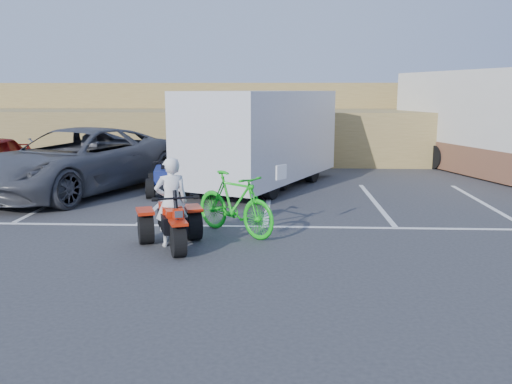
{
  "coord_description": "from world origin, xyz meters",
  "views": [
    {
      "loc": [
        0.33,
        -8.53,
        2.81
      ],
      "look_at": [
        -0.12,
        1.0,
        1.0
      ],
      "focal_mm": 38.0,
      "sensor_mm": 36.0,
      "label": 1
    }
  ],
  "objects_px": {
    "rv_motorhome": "(502,131)",
    "quad_atv_blue": "(169,194)",
    "grey_pickup": "(76,161)",
    "cargo_trailer": "(262,136)",
    "rider": "(171,202)",
    "red_trike_atv": "(174,248)",
    "quad_atv_green": "(260,192)",
    "green_dirt_bike": "(235,203)"
  },
  "relations": [
    {
      "from": "grey_pickup",
      "to": "green_dirt_bike",
      "type": "bearing_deg",
      "value": -19.5
    },
    {
      "from": "red_trike_atv",
      "to": "green_dirt_bike",
      "type": "distance_m",
      "value": 1.56
    },
    {
      "from": "cargo_trailer",
      "to": "rv_motorhome",
      "type": "height_order",
      "value": "rv_motorhome"
    },
    {
      "from": "quad_atv_green",
      "to": "quad_atv_blue",
      "type": "bearing_deg",
      "value": -153.73
    },
    {
      "from": "quad_atv_blue",
      "to": "quad_atv_green",
      "type": "bearing_deg",
      "value": -0.14
    },
    {
      "from": "rider",
      "to": "rv_motorhome",
      "type": "distance_m",
      "value": 12.64
    },
    {
      "from": "red_trike_atv",
      "to": "green_dirt_bike",
      "type": "bearing_deg",
      "value": 24.78
    },
    {
      "from": "cargo_trailer",
      "to": "quad_atv_green",
      "type": "height_order",
      "value": "cargo_trailer"
    },
    {
      "from": "red_trike_atv",
      "to": "rv_motorhome",
      "type": "xyz_separation_m",
      "value": [
        9.12,
        8.82,
        1.47
      ]
    },
    {
      "from": "red_trike_atv",
      "to": "rider",
      "type": "relative_size",
      "value": 0.97
    },
    {
      "from": "red_trike_atv",
      "to": "rider",
      "type": "distance_m",
      "value": 0.83
    },
    {
      "from": "grey_pickup",
      "to": "quad_atv_green",
      "type": "bearing_deg",
      "value": 24.93
    },
    {
      "from": "rider",
      "to": "green_dirt_bike",
      "type": "bearing_deg",
      "value": -160.91
    },
    {
      "from": "cargo_trailer",
      "to": "rv_motorhome",
      "type": "bearing_deg",
      "value": 42.31
    },
    {
      "from": "grey_pickup",
      "to": "quad_atv_blue",
      "type": "bearing_deg",
      "value": 18.6
    },
    {
      "from": "quad_atv_blue",
      "to": "rider",
      "type": "bearing_deg",
      "value": -87.13
    },
    {
      "from": "grey_pickup",
      "to": "quad_atv_blue",
      "type": "height_order",
      "value": "grey_pickup"
    },
    {
      "from": "green_dirt_bike",
      "to": "cargo_trailer",
      "type": "height_order",
      "value": "cargo_trailer"
    },
    {
      "from": "grey_pickup",
      "to": "cargo_trailer",
      "type": "height_order",
      "value": "cargo_trailer"
    },
    {
      "from": "rv_motorhome",
      "to": "quad_atv_blue",
      "type": "height_order",
      "value": "rv_motorhome"
    },
    {
      "from": "red_trike_atv",
      "to": "green_dirt_bike",
      "type": "height_order",
      "value": "green_dirt_bike"
    },
    {
      "from": "green_dirt_bike",
      "to": "quad_atv_blue",
      "type": "distance_m",
      "value": 4.61
    },
    {
      "from": "cargo_trailer",
      "to": "green_dirt_bike",
      "type": "bearing_deg",
      "value": -69.42
    },
    {
      "from": "red_trike_atv",
      "to": "cargo_trailer",
      "type": "distance_m",
      "value": 6.59
    },
    {
      "from": "rv_motorhome",
      "to": "rider",
      "type": "bearing_deg",
      "value": -154.53
    },
    {
      "from": "rv_motorhome",
      "to": "grey_pickup",
      "type": "bearing_deg",
      "value": 177.88
    },
    {
      "from": "rv_motorhome",
      "to": "quad_atv_blue",
      "type": "bearing_deg",
      "value": -177.67
    },
    {
      "from": "green_dirt_bike",
      "to": "rv_motorhome",
      "type": "bearing_deg",
      "value": -5.32
    },
    {
      "from": "grey_pickup",
      "to": "quad_atv_blue",
      "type": "relative_size",
      "value": 4.22
    },
    {
      "from": "rider",
      "to": "rv_motorhome",
      "type": "height_order",
      "value": "rv_motorhome"
    },
    {
      "from": "rider",
      "to": "quad_atv_green",
      "type": "distance_m",
      "value": 5.54
    },
    {
      "from": "rider",
      "to": "grey_pickup",
      "type": "bearing_deg",
      "value": -73.9
    },
    {
      "from": "rider",
      "to": "quad_atv_green",
      "type": "height_order",
      "value": "rider"
    },
    {
      "from": "rider",
      "to": "cargo_trailer",
      "type": "xyz_separation_m",
      "value": [
        1.4,
        6.13,
        0.68
      ]
    },
    {
      "from": "grey_pickup",
      "to": "quad_atv_green",
      "type": "height_order",
      "value": "grey_pickup"
    },
    {
      "from": "green_dirt_bike",
      "to": "grey_pickup",
      "type": "distance_m",
      "value": 6.31
    },
    {
      "from": "red_trike_atv",
      "to": "quad_atv_green",
      "type": "distance_m",
      "value": 5.6
    },
    {
      "from": "cargo_trailer",
      "to": "quad_atv_green",
      "type": "xyz_separation_m",
      "value": [
        -0.01,
        -0.83,
        -1.5
      ]
    },
    {
      "from": "rv_motorhome",
      "to": "quad_atv_green",
      "type": "xyz_separation_m",
      "value": [
        -7.79,
        -3.38,
        -1.47
      ]
    },
    {
      "from": "cargo_trailer",
      "to": "grey_pickup",
      "type": "bearing_deg",
      "value": -143.74
    },
    {
      "from": "red_trike_atv",
      "to": "quad_atv_green",
      "type": "bearing_deg",
      "value": 56.41
    },
    {
      "from": "grey_pickup",
      "to": "cargo_trailer",
      "type": "relative_size",
      "value": 1.0
    }
  ]
}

